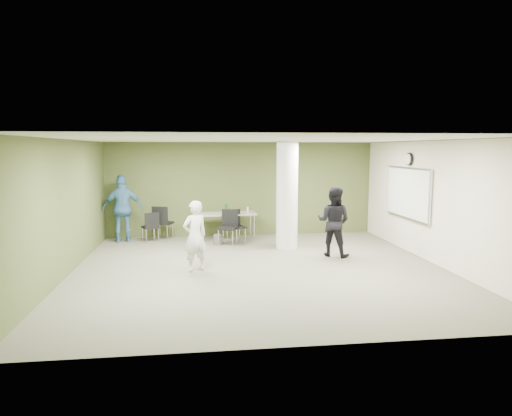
{
  "coord_description": "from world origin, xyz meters",
  "views": [
    {
      "loc": [
        -1.31,
        -9.63,
        2.6
      ],
      "look_at": [
        0.05,
        1.0,
        1.21
      ],
      "focal_mm": 32.0,
      "sensor_mm": 36.0,
      "label": 1
    }
  ],
  "objects": [
    {
      "name": "man_black",
      "position": [
        1.96,
        0.98,
        0.85
      ],
      "size": [
        1.04,
        0.99,
        1.69
      ],
      "primitive_type": "imported",
      "rotation": [
        0.0,
        0.0,
        2.55
      ],
      "color": "black",
      "rests_on": "floor"
    },
    {
      "name": "column",
      "position": [
        1.0,
        2.0,
        1.4
      ],
      "size": [
        0.56,
        0.56,
        2.8
      ],
      "primitive_type": "cylinder",
      "color": "silver",
      "rests_on": "floor"
    },
    {
      "name": "chair_table_right",
      "position": [
        -0.3,
        2.88,
        0.54
      ],
      "size": [
        0.59,
        0.59,
        0.92
      ],
      "rotation": [
        0.0,
        0.0,
        0.34
      ],
      "color": "black",
      "rests_on": "floor"
    },
    {
      "name": "chair_back_left",
      "position": [
        -2.63,
        3.26,
        0.49
      ],
      "size": [
        0.55,
        0.55,
        0.85
      ],
      "rotation": [
        0.0,
        0.0,
        3.54
      ],
      "color": "black",
      "rests_on": "floor"
    },
    {
      "name": "chair_back_right",
      "position": [
        -2.34,
        3.47,
        0.58
      ],
      "size": [
        0.63,
        0.63,
        0.99
      ],
      "rotation": [
        0.0,
        0.0,
        2.8
      ],
      "color": "black",
      "rests_on": "floor"
    },
    {
      "name": "wall_clock",
      "position": [
        3.92,
        1.2,
        2.35
      ],
      "size": [
        0.06,
        0.32,
        0.32
      ],
      "color": "black",
      "rests_on": "wall_right_cream"
    },
    {
      "name": "man_blue",
      "position": [
        -3.4,
        3.4,
        0.94
      ],
      "size": [
        1.16,
        0.6,
        1.89
      ],
      "primitive_type": "imported",
      "rotation": [
        0.0,
        0.0,
        3.27
      ],
      "color": "teal",
      "rests_on": "floor"
    },
    {
      "name": "wall_left",
      "position": [
        -4.0,
        0.0,
        1.4
      ],
      "size": [
        0.02,
        8.0,
        2.8
      ],
      "primitive_type": "cube",
      "color": "#4A5226",
      "rests_on": "floor"
    },
    {
      "name": "wall_back",
      "position": [
        0.0,
        4.0,
        1.4
      ],
      "size": [
        8.0,
        2.8,
        0.02
      ],
      "primitive_type": "cube",
      "rotation": [
        1.57,
        0.0,
        0.0
      ],
      "color": "#4A5226",
      "rests_on": "floor"
    },
    {
      "name": "ceiling",
      "position": [
        0.0,
        0.0,
        2.8
      ],
      "size": [
        8.0,
        8.0,
        0.0
      ],
      "primitive_type": "plane",
      "rotation": [
        3.14,
        0.0,
        0.0
      ],
      "color": "white",
      "rests_on": "wall_back"
    },
    {
      "name": "whiteboard",
      "position": [
        3.92,
        1.2,
        1.5
      ],
      "size": [
        0.05,
        2.3,
        1.3
      ],
      "color": "silver",
      "rests_on": "wall_right_cream"
    },
    {
      "name": "woman_white",
      "position": [
        -1.39,
        -0.02,
        0.76
      ],
      "size": [
        0.66,
        0.59,
        1.52
      ],
      "primitive_type": "imported",
      "rotation": [
        0.0,
        0.0,
        3.65
      ],
      "color": "silver",
      "rests_on": "floor"
    },
    {
      "name": "folding_table",
      "position": [
        -0.47,
        3.34,
        0.72
      ],
      "size": [
        1.67,
        0.82,
        1.02
      ],
      "rotation": [
        0.0,
        0.0,
        0.07
      ],
      "color": "gray",
      "rests_on": "floor"
    },
    {
      "name": "wall_right_cream",
      "position": [
        4.0,
        0.0,
        1.4
      ],
      "size": [
        0.02,
        8.0,
        2.8
      ],
      "primitive_type": "cube",
      "color": "beige",
      "rests_on": "floor"
    },
    {
      "name": "wastebasket",
      "position": [
        -0.79,
        2.66,
        0.14
      ],
      "size": [
        0.24,
        0.24,
        0.28
      ],
      "primitive_type": "cylinder",
      "color": "#4C4C4C",
      "rests_on": "floor"
    },
    {
      "name": "chair_table_left",
      "position": [
        -0.49,
        2.66,
        0.56
      ],
      "size": [
        0.62,
        0.62,
        0.96
      ],
      "rotation": [
        0.0,
        0.0,
        -0.37
      ],
      "color": "black",
      "rests_on": "floor"
    },
    {
      "name": "floor",
      "position": [
        0.0,
        0.0,
        0.0
      ],
      "size": [
        8.0,
        8.0,
        0.0
      ],
      "primitive_type": "plane",
      "color": "#555443",
      "rests_on": "ground"
    }
  ]
}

